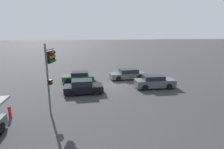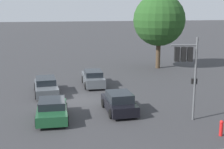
% 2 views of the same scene
% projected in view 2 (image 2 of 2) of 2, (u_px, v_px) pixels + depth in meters
% --- Properties ---
extents(ground_plane, '(300.00, 300.00, 0.00)m').
position_uv_depth(ground_plane, '(77.00, 100.00, 24.40)').
color(ground_plane, '#333335').
extents(street_tree, '(6.05, 6.05, 8.73)m').
position_uv_depth(street_tree, '(159.00, 20.00, 36.31)').
color(street_tree, '#423323').
rests_on(street_tree, ground_plane).
extents(traffic_signal, '(0.63, 1.82, 5.32)m').
position_uv_depth(traffic_signal, '(187.00, 61.00, 19.36)').
color(traffic_signal, '#515456').
rests_on(traffic_signal, ground_plane).
extents(crossing_car_0, '(4.43, 1.95, 1.44)m').
position_uv_depth(crossing_car_0, '(93.00, 78.00, 28.88)').
color(crossing_car_0, '#4C5156').
rests_on(crossing_car_0, ground_plane).
extents(crossing_car_1, '(3.88, 1.91, 1.42)m').
position_uv_depth(crossing_car_1, '(119.00, 103.00, 21.47)').
color(crossing_car_1, black).
rests_on(crossing_car_1, ground_plane).
extents(crossing_car_2, '(4.00, 2.15, 1.29)m').
position_uv_depth(crossing_car_2, '(52.00, 110.00, 20.04)').
color(crossing_car_2, '#194728').
rests_on(crossing_car_2, ground_plane).
extents(crossing_car_3, '(4.65, 2.02, 1.36)m').
position_uv_depth(crossing_car_3, '(46.00, 86.00, 26.09)').
color(crossing_car_3, '#4C5156').
rests_on(crossing_car_3, ground_plane).
extents(fire_hydrant, '(0.22, 0.22, 0.92)m').
position_uv_depth(fire_hydrant, '(221.00, 128.00, 17.46)').
color(fire_hydrant, red).
rests_on(fire_hydrant, ground_plane).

